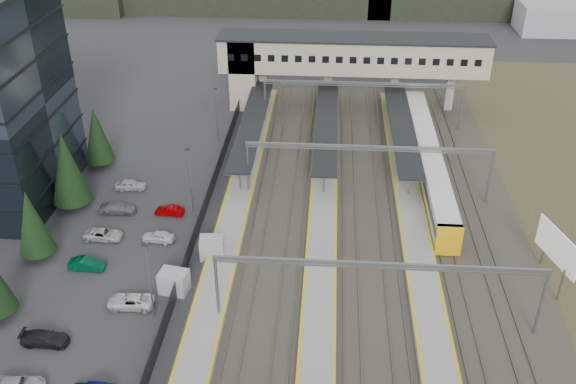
# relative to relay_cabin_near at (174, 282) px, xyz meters

# --- Properties ---
(ground) EXTENTS (220.00, 220.00, 0.00)m
(ground) POSITION_rel_relay_cabin_near_xyz_m (6.92, 4.28, -1.11)
(ground) COLOR #2B2B2D
(ground) RESTS_ON ground
(conifer_row) EXTENTS (4.42, 49.82, 9.50)m
(conifer_row) POSITION_rel_relay_cabin_near_xyz_m (-15.08, 0.41, 3.73)
(conifer_row) COLOR black
(conifer_row) RESTS_ON ground
(car_park) EXTENTS (10.42, 44.47, 1.27)m
(car_park) POSITION_rel_relay_cabin_near_xyz_m (-6.97, -4.29, -0.52)
(car_park) COLOR #9C9CA1
(car_park) RESTS_ON ground
(lampposts) EXTENTS (0.50, 53.25, 8.07)m
(lampposts) POSITION_rel_relay_cabin_near_xyz_m (-1.08, 5.53, 3.22)
(lampposts) COLOR slate
(lampposts) RESTS_ON ground
(fence) EXTENTS (0.08, 90.00, 2.00)m
(fence) POSITION_rel_relay_cabin_near_xyz_m (0.42, 9.28, -0.11)
(fence) COLOR #26282B
(fence) RESTS_ON ground
(relay_cabin_near) EXTENTS (2.96, 2.39, 2.22)m
(relay_cabin_near) POSITION_rel_relay_cabin_near_xyz_m (0.00, 0.00, 0.00)
(relay_cabin_near) COLOR #9D9FA2
(relay_cabin_near) RESTS_ON ground
(relay_cabin_far) EXTENTS (2.63, 2.27, 2.22)m
(relay_cabin_far) POSITION_rel_relay_cabin_near_xyz_m (2.65, 5.79, -0.00)
(relay_cabin_far) COLOR #9D9FA2
(relay_cabin_far) RESTS_ON ground
(rail_corridor) EXTENTS (34.00, 90.00, 0.92)m
(rail_corridor) POSITION_rel_relay_cabin_near_xyz_m (16.25, 9.28, -0.82)
(rail_corridor) COLOR #3B372D
(rail_corridor) RESTS_ON ground
(canopies) EXTENTS (23.10, 30.00, 3.28)m
(canopies) POSITION_rel_relay_cabin_near_xyz_m (13.92, 31.28, 2.81)
(canopies) COLOR black
(canopies) RESTS_ON ground
(footbridge) EXTENTS (40.40, 6.40, 11.20)m
(footbridge) POSITION_rel_relay_cabin_near_xyz_m (14.62, 46.27, 6.82)
(footbridge) COLOR #C0B692
(footbridge) RESTS_ON ground
(gantries) EXTENTS (28.40, 62.28, 7.17)m
(gantries) POSITION_rel_relay_cabin_near_xyz_m (18.92, 7.28, 4.89)
(gantries) COLOR slate
(gantries) RESTS_ON ground
(train) EXTENTS (2.67, 37.04, 3.36)m
(train) POSITION_rel_relay_cabin_near_xyz_m (26.92, 25.55, 0.80)
(train) COLOR silver
(train) RESTS_ON ground
(billboard) EXTENTS (1.97, 6.49, 5.83)m
(billboard) POSITION_rel_relay_cabin_near_xyz_m (36.34, 3.99, 2.86)
(billboard) COLOR slate
(billboard) RESTS_ON ground
(treeline_far) EXTENTS (170.00, 19.00, 7.00)m
(treeline_far) POSITION_rel_relay_cabin_near_xyz_m (30.72, 96.55, 1.84)
(treeline_far) COLOR black
(treeline_far) RESTS_ON ground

